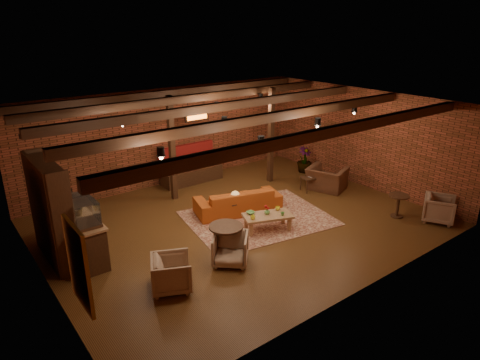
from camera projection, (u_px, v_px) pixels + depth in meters
floor at (240, 222)px, 11.74m from camera, size 10.00×10.00×0.00m
ceiling at (241, 106)px, 10.63m from camera, size 10.00×8.00×0.02m
wall_back at (168, 137)px, 14.17m from camera, size 10.00×0.02×3.20m
wall_front at (367, 220)px, 8.20m from camera, size 10.00×0.02×3.20m
wall_left at (37, 217)px, 8.35m from camera, size 0.02×8.00×3.20m
wall_right at (362, 138)px, 14.02m from camera, size 0.02×8.00×3.20m
ceiling_beams at (241, 111)px, 10.67m from camera, size 9.80×6.40×0.22m
ceiling_pipe at (206, 110)px, 11.95m from camera, size 9.60×0.12×0.12m
post_left at (172, 149)px, 12.79m from camera, size 0.16×0.16×3.20m
post_right at (271, 136)px, 14.27m from camera, size 0.16×0.16×3.20m
service_counter at (74, 223)px, 9.89m from camera, size 0.80×2.50×1.60m
plant_counter at (73, 203)px, 9.95m from camera, size 0.35×0.39×0.30m
shelving_hutch at (52, 210)px, 9.60m from camera, size 0.52×2.00×2.40m
chalkboard_menu at (79, 266)px, 6.67m from camera, size 0.08×0.96×1.46m
banquette at (191, 168)px, 14.56m from camera, size 2.10×0.70×1.00m
service_sign at (197, 116)px, 13.58m from camera, size 0.86×0.06×0.30m
ceiling_spotlights at (241, 120)px, 10.75m from camera, size 6.40×4.40×0.28m
rug at (258, 218)px, 11.99m from camera, size 4.26×3.53×0.01m
sofa at (238, 200)px, 12.28m from camera, size 2.61×1.57×0.71m
coffee_table at (267, 216)px, 11.20m from camera, size 1.41×1.04×0.69m
side_table_lamp at (235, 197)px, 11.88m from camera, size 0.44×0.44×0.78m
round_table_left at (226, 236)px, 9.81m from camera, size 0.79×0.79×0.82m
armchair_a at (171, 272)px, 8.70m from camera, size 1.00×1.02×0.81m
armchair_b at (230, 248)px, 9.64m from camera, size 1.05×1.05×0.79m
armchair_right at (327, 175)px, 13.87m from camera, size 1.12×1.36×1.02m
side_table_book at (308, 178)px, 13.78m from camera, size 0.48×0.48×0.49m
round_table_right at (398, 202)px, 11.95m from camera, size 0.56×0.56×0.66m
armchair_far at (439, 208)px, 11.70m from camera, size 1.03×1.01×0.80m
plant_tall at (306, 135)px, 15.20m from camera, size 1.73×1.73×2.80m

